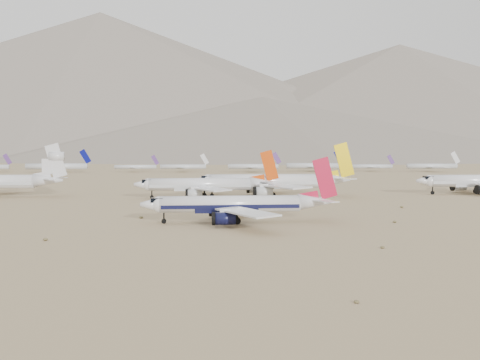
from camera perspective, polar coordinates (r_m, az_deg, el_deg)
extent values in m
plane|color=#947C56|center=(111.30, 4.70, -4.85)|extent=(7000.00, 7000.00, 0.00)
cylinder|color=silver|center=(114.53, -1.04, -2.56)|extent=(30.04, 3.55, 3.55)
cube|color=black|center=(114.57, -1.04, -2.78)|extent=(29.44, 3.60, 0.80)
sphere|color=silver|center=(114.31, -8.58, -2.61)|extent=(3.55, 3.55, 3.55)
cube|color=black|center=(114.25, -8.85, -2.12)|extent=(2.49, 2.31, 0.89)
cone|color=silver|center=(117.45, 8.03, -2.32)|extent=(7.51, 3.55, 3.55)
cube|color=silver|center=(104.38, 0.69, -3.45)|extent=(11.60, 18.28, 0.56)
cube|color=silver|center=(114.43, 9.15, -2.25)|extent=(4.77, 6.23, 0.21)
cylinder|color=black|center=(107.33, -1.62, -4.13)|extent=(4.17, 2.56, 2.56)
cube|color=silver|center=(125.23, -0.37, -2.37)|extent=(11.60, 18.28, 0.56)
cube|color=silver|center=(121.10, 8.32, -1.95)|extent=(4.77, 6.23, 0.21)
cylinder|color=black|center=(121.96, -2.11, -3.27)|extent=(4.17, 2.56, 2.56)
cube|color=red|center=(117.60, 9.03, 0.21)|extent=(5.69, 0.28, 9.38)
cylinder|color=black|center=(114.67, -8.12, -4.37)|extent=(1.07, 0.44, 1.07)
cylinder|color=black|center=(112.55, -0.30, -4.37)|extent=(1.49, 0.89, 1.49)
cylinder|color=black|center=(117.46, -0.53, -4.06)|extent=(1.49, 0.89, 1.49)
cylinder|color=silver|center=(210.30, 23.94, -0.06)|extent=(35.23, 4.27, 4.27)
cube|color=silver|center=(210.33, 23.94, -0.20)|extent=(34.52, 4.33, 0.96)
sphere|color=silver|center=(202.19, 19.59, -0.09)|extent=(4.27, 4.27, 4.27)
cube|color=black|center=(201.86, 19.44, 0.25)|extent=(2.99, 2.78, 1.07)
cube|color=silver|center=(222.49, 22.97, -0.08)|extent=(13.60, 21.44, 0.66)
cylinder|color=silver|center=(217.13, 22.34, -0.64)|extent=(4.89, 3.07, 3.07)
cylinder|color=black|center=(202.91, 19.85, -1.29)|extent=(1.28, 0.53, 1.28)
cylinder|color=black|center=(213.85, 23.86, -1.09)|extent=(1.79, 1.07, 1.79)
cylinder|color=silver|center=(179.50, 2.82, -0.12)|extent=(38.87, 4.72, 4.72)
cube|color=silver|center=(179.53, 2.82, -0.31)|extent=(38.09, 4.79, 1.06)
sphere|color=silver|center=(177.68, -3.39, -0.15)|extent=(4.72, 4.72, 4.72)
cube|color=black|center=(177.59, -3.62, 0.27)|extent=(3.31, 3.07, 1.18)
cone|color=silver|center=(184.55, 10.22, 0.03)|extent=(9.72, 4.72, 4.72)
cube|color=silver|center=(166.54, 4.53, -0.65)|extent=(15.01, 23.66, 0.73)
cube|color=silver|center=(180.75, 11.18, 0.15)|extent=(6.17, 8.07, 0.28)
cylinder|color=silver|center=(169.88, 2.57, -1.29)|extent=(5.40, 3.40, 3.40)
cube|color=silver|center=(193.52, 3.10, -0.14)|extent=(15.01, 23.66, 0.73)
cube|color=silver|center=(189.35, 10.40, 0.29)|extent=(6.17, 8.07, 0.28)
cylinder|color=silver|center=(188.89, 1.74, -0.86)|extent=(5.40, 3.40, 3.40)
cube|color=gold|center=(185.09, 11.04, 2.12)|extent=(7.37, 0.38, 12.14)
cylinder|color=black|center=(178.06, -3.01, -1.67)|extent=(1.42, 0.59, 1.42)
cylinder|color=black|center=(176.78, 3.49, -1.61)|extent=(1.98, 1.18, 1.98)
cylinder|color=black|center=(183.30, 3.16, -1.44)|extent=(1.98, 1.18, 1.98)
cylinder|color=silver|center=(174.95, -4.28, -0.45)|extent=(33.28, 4.07, 4.07)
cube|color=silver|center=(174.98, -4.28, -0.62)|extent=(32.61, 4.13, 0.92)
sphere|color=silver|center=(175.35, -9.73, -0.48)|extent=(4.07, 4.07, 4.07)
cube|color=black|center=(175.33, -9.93, -0.11)|extent=(2.85, 2.64, 1.02)
cone|color=silver|center=(176.62, 2.40, -0.31)|extent=(8.32, 4.07, 4.07)
cube|color=silver|center=(163.37, -3.28, -0.94)|extent=(12.85, 20.25, 0.63)
cube|color=silver|center=(173.03, 3.11, -0.21)|extent=(5.28, 6.91, 0.24)
cylinder|color=silver|center=(166.87, -4.84, -1.50)|extent=(4.62, 2.93, 2.93)
cube|color=silver|center=(186.78, -3.58, -0.45)|extent=(12.85, 20.25, 0.63)
cube|color=silver|center=(180.62, 2.74, -0.08)|extent=(5.28, 6.91, 0.24)
cylinder|color=silver|center=(183.31, -4.92, -1.09)|extent=(4.62, 2.93, 2.93)
cube|color=#D64106|center=(176.72, 3.15, 1.56)|extent=(6.31, 0.33, 10.39)
cylinder|color=black|center=(175.57, -9.38, -1.80)|extent=(1.22, 0.51, 1.22)
cylinder|color=black|center=(172.42, -3.79, -1.77)|extent=(1.71, 1.02, 1.71)
cylinder|color=black|center=(178.10, -3.85, -1.62)|extent=(1.71, 1.02, 1.71)
cone|color=silver|center=(191.09, -19.79, -0.04)|extent=(9.62, 4.61, 4.61)
cube|color=silver|center=(186.31, -19.56, 0.07)|extent=(6.11, 7.99, 0.28)
cube|color=silver|center=(194.92, -18.94, 0.20)|extent=(6.11, 7.99, 0.28)
cube|color=silver|center=(190.24, -19.04, 1.97)|extent=(7.29, 0.37, 12.02)
cylinder|color=silver|center=(190.16, -18.97, 2.41)|extent=(4.81, 2.99, 2.99)
cube|color=#5A3580|center=(435.87, -23.57, 2.05)|extent=(6.87, 0.34, 8.66)
cylinder|color=silver|center=(417.47, -18.97, 1.38)|extent=(44.18, 4.37, 4.37)
cube|color=#070B71|center=(413.05, -16.18, 2.44)|extent=(8.80, 0.44, 11.08)
cube|color=silver|center=(406.37, -19.34, 1.24)|extent=(11.64, 20.34, 0.44)
cube|color=silver|center=(428.62, -18.62, 1.34)|extent=(11.64, 20.34, 0.44)
cylinder|color=silver|center=(413.24, -11.09, 1.39)|extent=(31.44, 3.11, 3.11)
cube|color=#5A3580|center=(411.99, -9.05, 2.13)|extent=(6.26, 0.31, 7.89)
cube|color=silver|center=(405.16, -11.20, 1.29)|extent=(8.28, 14.47, 0.31)
cube|color=silver|center=(421.35, -10.98, 1.35)|extent=(8.28, 14.47, 0.31)
cylinder|color=silver|center=(406.79, -6.09, 1.42)|extent=(34.48, 3.41, 3.41)
cube|color=silver|center=(406.88, -3.80, 2.24)|extent=(6.87, 0.34, 8.65)
cube|color=silver|center=(397.89, -6.10, 1.31)|extent=(9.08, 15.87, 0.34)
cube|color=silver|center=(415.73, -6.08, 1.39)|extent=(9.08, 15.87, 0.34)
cylinder|color=silver|center=(404.25, 1.42, 1.45)|extent=(38.12, 3.77, 3.77)
cube|color=#5A3580|center=(406.73, 3.93, 2.35)|extent=(7.59, 0.38, 9.56)
cube|color=silver|center=(394.48, 1.59, 1.33)|extent=(10.04, 17.55, 0.38)
cube|color=silver|center=(414.06, 1.25, 1.41)|extent=(10.04, 17.55, 0.38)
cylinder|color=silver|center=(420.01, 7.85, 1.51)|extent=(42.45, 4.19, 4.19)
cube|color=#070B71|center=(425.00, 10.48, 2.47)|extent=(8.45, 0.42, 10.65)
cube|color=silver|center=(409.36, 8.21, 1.39)|extent=(11.18, 19.54, 0.42)
cube|color=silver|center=(430.71, 7.51, 1.47)|extent=(11.18, 19.54, 0.42)
cylinder|color=silver|center=(430.25, 13.92, 1.42)|extent=(31.91, 3.15, 3.15)
cube|color=#5A3580|center=(435.40, 15.79, 2.11)|extent=(6.35, 0.32, 8.00)
cube|color=silver|center=(422.49, 14.29, 1.32)|extent=(8.41, 14.69, 0.32)
cube|color=silver|center=(438.05, 13.56, 1.39)|extent=(8.41, 14.69, 0.32)
cylinder|color=silver|center=(435.98, 19.80, 1.40)|extent=(39.49, 3.90, 3.90)
cube|color=silver|center=(444.16, 21.98, 2.24)|extent=(7.86, 0.39, 9.91)
cube|color=silver|center=(426.79, 20.39, 1.28)|extent=(10.40, 18.18, 0.39)
cube|color=silver|center=(445.24, 19.23, 1.36)|extent=(10.40, 18.18, 0.39)
cone|color=slate|center=(1833.38, -14.61, 9.79)|extent=(2444.00, 2444.00, 470.00)
cone|color=slate|center=(1607.03, 2.24, 6.74)|extent=(1824.00, 1824.00, 240.00)
cone|color=slate|center=(1917.35, 16.60, 8.11)|extent=(2356.00, 2356.00, 380.00)
cone|color=slate|center=(1221.57, 2.36, 5.57)|extent=(1260.00, 1260.00, 140.00)
ellipsoid|color=brown|center=(97.80, -20.04, -5.96)|extent=(0.84, 0.84, 0.46)
ellipsoid|color=brown|center=(124.21, -10.50, -3.93)|extent=(0.98, 0.98, 0.54)
ellipsoid|color=brown|center=(56.19, 12.33, -12.57)|extent=(0.56, 0.56, 0.31)
ellipsoid|color=brown|center=(87.64, 14.96, -6.94)|extent=(0.70, 0.70, 0.39)
ellipsoid|color=brown|center=(119.56, 16.17, -4.29)|extent=(0.84, 0.84, 0.46)
ellipsoid|color=brown|center=(151.67, 16.87, -2.76)|extent=(0.98, 0.98, 0.54)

